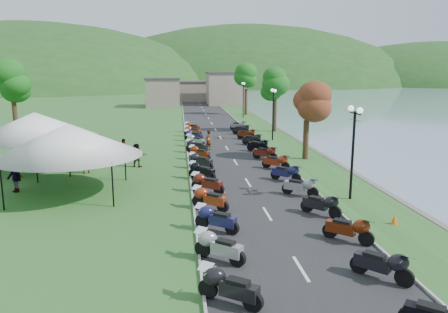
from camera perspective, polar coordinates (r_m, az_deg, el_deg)
name	(u,v)px	position (r m, az deg, el deg)	size (l,w,h in m)	color
road	(220,138)	(44.79, -0.46, 2.46)	(7.00, 120.00, 0.02)	#28282A
hills_backdrop	(187,84)	(204.21, -4.81, 9.45)	(360.00, 120.00, 76.00)	#285621
far_building	(189,91)	(89.18, -4.55, 8.52)	(18.00, 16.00, 5.00)	gray
moto_row_left	(205,177)	(26.39, -2.51, -2.74)	(2.60, 47.73, 1.10)	#331411
moto_row_right	(275,162)	(30.92, 6.73, -0.70)	(2.60, 41.95, 1.10)	#331411
vendor_tent_main	(70,159)	(25.98, -19.50, -0.34)	(5.42, 5.42, 4.00)	white
vendor_tent_side	(37,140)	(33.61, -23.28, 1.94)	(5.68, 5.68, 4.00)	white
tree_lakeside	(307,115)	(34.38, 10.75, 5.36)	(2.51, 2.51, 6.96)	#1D6E1C
pedestrian_a	(87,173)	(31.18, -17.47, -2.09)	(0.65, 0.48, 1.79)	slate
pedestrian_b	(100,158)	(36.24, -15.84, -0.15)	(0.88, 0.48, 1.81)	slate
pedestrian_c	(16,192)	(27.98, -25.58, -4.22)	(1.25, 0.52, 1.94)	slate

